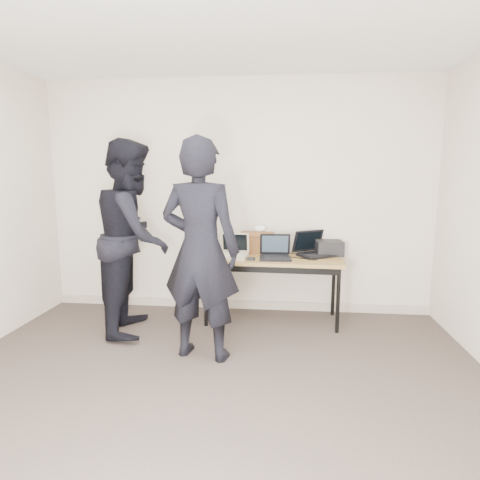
# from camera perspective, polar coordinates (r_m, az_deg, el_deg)

# --- Properties ---
(room) EXTENTS (4.60, 4.60, 2.80)m
(room) POSITION_cam_1_polar(r_m,az_deg,el_deg) (2.49, -6.09, 3.09)
(room) COLOR #403631
(room) RESTS_ON ground
(desk) EXTENTS (1.52, 0.70, 0.72)m
(desk) POSITION_cam_1_polar(r_m,az_deg,el_deg) (4.40, 4.61, -3.24)
(desk) COLOR olive
(desk) RESTS_ON ground
(laptop_beige) EXTENTS (0.35, 0.34, 0.26)m
(laptop_beige) POSITION_cam_1_polar(r_m,az_deg,el_deg) (4.37, -1.01, -1.80)
(laptop_beige) COLOR #C0B99A
(laptop_beige) RESTS_ON desk
(laptop_center) EXTENTS (0.35, 0.34, 0.26)m
(laptop_center) POSITION_cam_1_polar(r_m,az_deg,el_deg) (4.33, 5.03, -1.85)
(laptop_center) COLOR black
(laptop_center) RESTS_ON desk
(laptop_right) EXTENTS (0.51, 0.50, 0.27)m
(laptop_right) POSITION_cam_1_polar(r_m,az_deg,el_deg) (4.54, 10.40, -1.39)
(laptop_right) COLOR black
(laptop_right) RESTS_ON desk
(leather_satchel) EXTENTS (0.38, 0.22, 0.25)m
(leather_satchel) POSITION_cam_1_polar(r_m,az_deg,el_deg) (4.59, 2.46, -0.30)
(leather_satchel) COLOR brown
(leather_satchel) RESTS_ON desk
(tissue) EXTENTS (0.14, 0.11, 0.08)m
(tissue) POSITION_cam_1_polar(r_m,az_deg,el_deg) (4.57, 2.86, 1.64)
(tissue) COLOR white
(tissue) RESTS_ON leather_satchel
(equipment_box) EXTENTS (0.31, 0.27, 0.16)m
(equipment_box) POSITION_cam_1_polar(r_m,az_deg,el_deg) (4.59, 12.59, -1.11)
(equipment_box) COLOR black
(equipment_box) RESTS_ON desk
(power_brick) EXTENTS (0.08, 0.06, 0.03)m
(power_brick) POSITION_cam_1_polar(r_m,az_deg,el_deg) (4.23, 1.59, -2.70)
(power_brick) COLOR black
(power_brick) RESTS_ON desk
(cables) EXTENTS (0.71, 0.42, 0.01)m
(cables) POSITION_cam_1_polar(r_m,az_deg,el_deg) (4.40, 8.00, -2.45)
(cables) COLOR black
(cables) RESTS_ON desk
(person_typist) EXTENTS (0.78, 0.58, 1.93)m
(person_typist) POSITION_cam_1_polar(r_m,az_deg,el_deg) (3.48, -5.67, -1.47)
(person_typist) COLOR black
(person_typist) RESTS_ON ground
(person_observer) EXTENTS (0.89, 1.06, 1.96)m
(person_observer) POSITION_cam_1_polar(r_m,az_deg,el_deg) (4.24, -14.93, 0.41)
(person_observer) COLOR black
(person_observer) RESTS_ON ground
(baseboard) EXTENTS (4.50, 0.03, 0.10)m
(baseboard) POSITION_cam_1_polar(r_m,az_deg,el_deg) (4.94, -0.41, -9.11)
(baseboard) COLOR #ADA290
(baseboard) RESTS_ON ground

